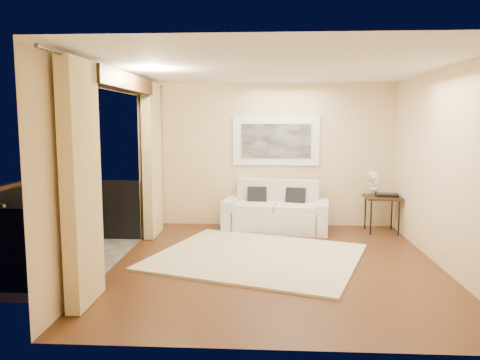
# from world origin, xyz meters

# --- Properties ---
(floor) EXTENTS (5.00, 5.00, 0.00)m
(floor) POSITION_xyz_m (0.00, 0.00, 0.00)
(floor) COLOR #533018
(floor) RESTS_ON ground
(room_shell) EXTENTS (5.00, 6.40, 5.00)m
(room_shell) POSITION_xyz_m (-2.13, 0.00, 2.52)
(room_shell) COLOR white
(room_shell) RESTS_ON ground
(balcony) EXTENTS (1.81, 2.60, 1.17)m
(balcony) POSITION_xyz_m (-3.31, 0.00, 0.18)
(balcony) COLOR #605B56
(balcony) RESTS_ON ground
(curtains) EXTENTS (0.16, 4.80, 2.64)m
(curtains) POSITION_xyz_m (-2.11, 0.00, 1.34)
(curtains) COLOR #DAC386
(curtains) RESTS_ON ground
(artwork) EXTENTS (1.62, 0.07, 0.92)m
(artwork) POSITION_xyz_m (0.03, 2.46, 1.62)
(artwork) COLOR white
(artwork) RESTS_ON room_shell
(rug) EXTENTS (3.48, 3.25, 0.04)m
(rug) POSITION_xyz_m (-0.27, 0.28, 0.02)
(rug) COLOR beige
(rug) RESTS_ON floor
(sofa) EXTENTS (1.97, 1.05, 0.91)m
(sofa) POSITION_xyz_m (0.04, 2.09, 0.32)
(sofa) COLOR silver
(sofa) RESTS_ON floor
(side_table) EXTENTS (0.60, 0.60, 0.66)m
(side_table) POSITION_xyz_m (1.93, 2.00, 0.60)
(side_table) COLOR #311E10
(side_table) RESTS_ON floor
(tray) EXTENTS (0.41, 0.32, 0.05)m
(tray) POSITION_xyz_m (2.01, 1.99, 0.68)
(tray) COLOR black
(tray) RESTS_ON side_table
(orchid) EXTENTS (0.30, 0.25, 0.47)m
(orchid) POSITION_xyz_m (1.80, 2.14, 0.89)
(orchid) COLOR white
(orchid) RESTS_ON side_table
(bistro_table) EXTENTS (0.71, 0.71, 0.76)m
(bistro_table) POSITION_xyz_m (-3.32, 0.37, 0.67)
(bistro_table) COLOR #311E10
(bistro_table) RESTS_ON balcony
(balcony_chair_far) EXTENTS (0.52, 0.53, 1.09)m
(balcony_chair_far) POSITION_xyz_m (-3.39, 0.36, 0.64)
(balcony_chair_far) COLOR #311E10
(balcony_chair_far) RESTS_ON balcony
(ice_bucket) EXTENTS (0.18, 0.18, 0.20)m
(ice_bucket) POSITION_xyz_m (-3.48, 0.43, 0.86)
(ice_bucket) COLOR silver
(ice_bucket) RESTS_ON bistro_table
(candle) EXTENTS (0.06, 0.06, 0.07)m
(candle) POSITION_xyz_m (-3.31, 0.50, 0.79)
(candle) COLOR red
(candle) RESTS_ON bistro_table
(vase) EXTENTS (0.04, 0.04, 0.18)m
(vase) POSITION_xyz_m (-3.37, 0.21, 0.85)
(vase) COLOR silver
(vase) RESTS_ON bistro_table
(glass_a) EXTENTS (0.06, 0.06, 0.12)m
(glass_a) POSITION_xyz_m (-3.23, 0.25, 0.82)
(glass_a) COLOR silver
(glass_a) RESTS_ON bistro_table
(glass_b) EXTENTS (0.06, 0.06, 0.12)m
(glass_b) POSITION_xyz_m (-3.18, 0.42, 0.82)
(glass_b) COLOR white
(glass_b) RESTS_ON bistro_table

